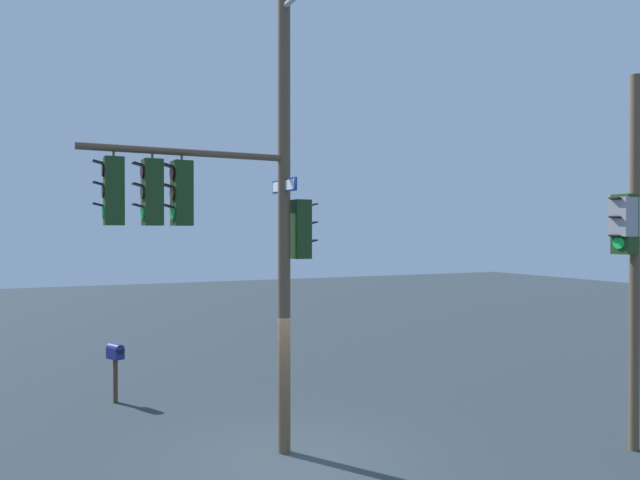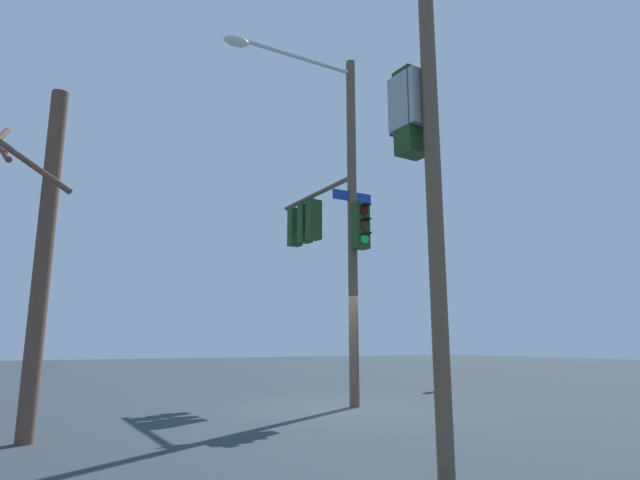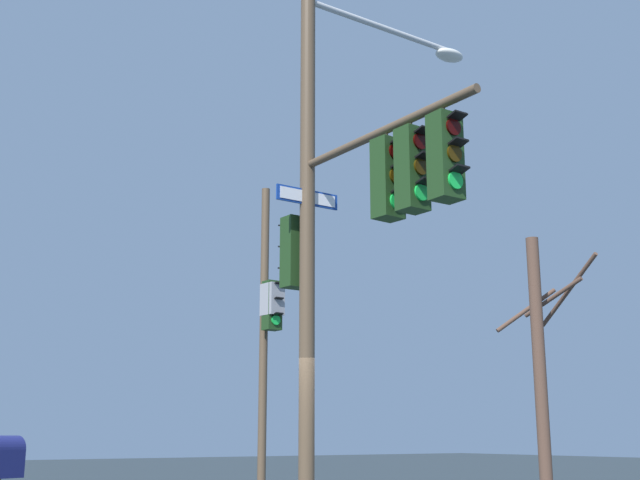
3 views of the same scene
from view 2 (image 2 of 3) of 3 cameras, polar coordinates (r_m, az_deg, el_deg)
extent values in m
plane|color=#2B363D|center=(12.17, 2.06, -17.88)|extent=(80.00, 80.00, 0.00)
cylinder|color=brown|center=(12.63, 3.55, 1.85)|extent=(0.23, 0.23, 8.53)
cylinder|color=silver|center=(13.36, -2.54, 19.38)|extent=(3.11, 0.18, 0.10)
ellipsoid|color=silver|center=(12.78, -9.14, 20.66)|extent=(0.61, 0.38, 0.20)
cylinder|color=brown|center=(14.39, -0.49, 5.00)|extent=(0.21, 3.58, 0.12)
cube|color=#1E3D19|center=(14.30, -0.70, 2.21)|extent=(0.39, 0.33, 1.10)
cylinder|color=#2F0403|center=(14.52, -1.05, 3.39)|extent=(0.22, 0.05, 0.22)
cube|color=black|center=(14.61, -1.21, 3.78)|extent=(0.22, 0.18, 0.06)
cylinder|color=#352504|center=(14.43, -1.06, 2.08)|extent=(0.22, 0.05, 0.22)
cube|color=black|center=(14.52, -1.22, 2.48)|extent=(0.22, 0.18, 0.06)
cylinder|color=#19D147|center=(14.36, -1.06, 0.76)|extent=(0.22, 0.05, 0.22)
cube|color=black|center=(14.45, -1.22, 1.17)|extent=(0.22, 0.18, 0.06)
cylinder|color=brown|center=(14.46, -0.69, 4.62)|extent=(0.04, 0.04, 0.15)
cube|color=#1E3D19|center=(14.72, -1.64, 1.82)|extent=(0.38, 0.32, 1.10)
cylinder|color=#2F0403|center=(14.94, -1.96, 2.97)|extent=(0.22, 0.04, 0.22)
cube|color=black|center=(15.03, -2.10, 3.36)|extent=(0.22, 0.17, 0.06)
cylinder|color=#352504|center=(14.86, -1.97, 1.70)|extent=(0.22, 0.04, 0.22)
cube|color=black|center=(14.95, -2.11, 2.10)|extent=(0.22, 0.17, 0.06)
cylinder|color=#19D147|center=(14.78, -1.97, 0.42)|extent=(0.22, 0.04, 0.22)
cube|color=black|center=(14.87, -2.12, 0.82)|extent=(0.22, 0.17, 0.06)
cylinder|color=brown|center=(14.87, -1.63, 4.17)|extent=(0.04, 0.04, 0.15)
cube|color=#1E3D19|center=(15.25, -2.75, 1.37)|extent=(0.36, 0.30, 1.10)
cylinder|color=#2F0403|center=(15.47, -3.01, 2.49)|extent=(0.22, 0.03, 0.22)
cube|color=black|center=(15.56, -3.13, 2.86)|extent=(0.21, 0.16, 0.06)
cylinder|color=#352504|center=(15.39, -3.03, 1.26)|extent=(0.22, 0.03, 0.22)
cube|color=black|center=(15.48, -3.15, 1.64)|extent=(0.21, 0.16, 0.06)
cylinder|color=#19D147|center=(15.32, -3.04, 0.02)|extent=(0.22, 0.03, 0.22)
cube|color=black|center=(15.41, -3.16, 0.41)|extent=(0.21, 0.16, 0.06)
cylinder|color=brown|center=(15.39, -2.73, 3.65)|extent=(0.04, 0.04, 0.15)
cube|color=#1E3D19|center=(12.33, 4.43, 1.54)|extent=(0.37, 0.32, 1.10)
cylinder|color=#2F0403|center=(12.28, 4.86, 3.23)|extent=(0.22, 0.04, 0.22)
cube|color=black|center=(12.25, 5.05, 3.85)|extent=(0.22, 0.17, 0.06)
cylinder|color=#352504|center=(12.20, 4.88, 1.68)|extent=(0.22, 0.04, 0.22)
cube|color=black|center=(12.17, 5.08, 2.30)|extent=(0.22, 0.17, 0.06)
cylinder|color=#19D147|center=(12.13, 4.91, 0.12)|extent=(0.22, 0.04, 0.22)
cube|color=black|center=(12.09, 5.11, 0.73)|extent=(0.22, 0.17, 0.06)
cube|color=navy|center=(12.80, 3.52, 4.75)|extent=(1.10, 0.05, 0.24)
cube|color=white|center=(12.81, 3.47, 4.73)|extent=(1.00, 0.03, 0.18)
cylinder|color=brown|center=(6.27, 12.21, 8.44)|extent=(0.19, 0.19, 7.00)
cube|color=#99999E|center=(6.81, 9.92, 14.49)|extent=(0.40, 0.48, 0.72)
cube|color=#1E3D19|center=(6.75, 10.01, 13.49)|extent=(0.38, 0.32, 1.10)
cylinder|color=#2F0403|center=(7.00, 8.98, 15.57)|extent=(0.22, 0.04, 0.22)
cube|color=black|center=(7.11, 8.53, 16.22)|extent=(0.22, 0.17, 0.06)
cylinder|color=#352504|center=(6.86, 9.06, 13.03)|extent=(0.22, 0.04, 0.22)
cube|color=black|center=(6.96, 8.62, 13.73)|extent=(0.22, 0.17, 0.06)
cylinder|color=#19D147|center=(6.73, 9.15, 10.39)|extent=(0.22, 0.04, 0.22)
cube|color=black|center=(6.82, 8.70, 11.14)|extent=(0.22, 0.17, 0.06)
cube|color=#4C3823|center=(17.17, 13.13, -13.89)|extent=(0.10, 0.10, 1.05)
cube|color=navy|center=(17.15, 13.04, -11.74)|extent=(0.50, 0.40, 0.24)
cylinder|color=navy|center=(17.15, 13.02, -11.34)|extent=(0.50, 0.40, 0.24)
cylinder|color=brown|center=(9.04, -27.98, -1.62)|extent=(0.26, 0.26, 5.44)
cylinder|color=brown|center=(8.78, -29.22, 7.41)|extent=(1.21, 0.75, 0.97)
cylinder|color=brown|center=(9.29, -31.31, 8.25)|extent=(0.33, 1.41, 0.73)
camera|label=1|loc=(15.17, -42.26, 1.71)|focal=33.69mm
camera|label=3|loc=(24.39, 3.85, -11.16)|focal=46.52mm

